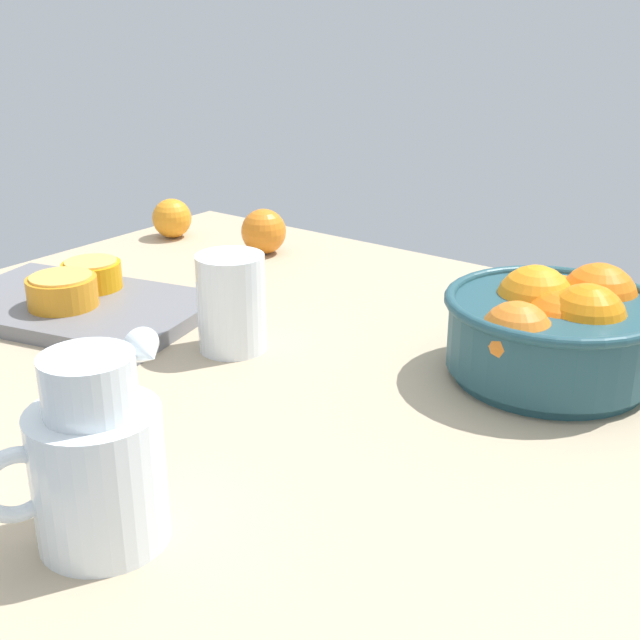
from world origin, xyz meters
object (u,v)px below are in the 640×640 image
juice_pitcher (98,471)px  second_glass (232,309)px  loose_orange_1 (264,231)px  cutting_board (77,307)px  orange_half_0 (62,291)px  loose_orange_2 (172,218)px  fruit_bowl (554,327)px  orange_half_1 (92,275)px

juice_pitcher → second_glass: 36.72cm
juice_pitcher → loose_orange_1: bearing=121.2°
juice_pitcher → cutting_board: (-40.33, 28.81, -4.87)cm
orange_half_0 → loose_orange_2: (-17.26, 35.10, -0.59)cm
fruit_bowl → juice_pitcher: size_ratio=1.45×
cutting_board → second_glass: bearing=9.3°
loose_orange_1 → second_glass: bearing=-54.9°
orange_half_0 → loose_orange_1: size_ratio=1.22×
juice_pitcher → loose_orange_1: (-38.69, 63.91, -2.26)cm
fruit_bowl → loose_orange_2: 74.16cm
second_glass → loose_orange_1: 38.21cm
orange_half_1 → loose_orange_1: loose_orange_1 is taller
cutting_board → loose_orange_2: (-16.81, 32.95, 2.33)cm
cutting_board → orange_half_0: bearing=-78.3°
cutting_board → orange_half_1: bearing=115.1°
orange_half_0 → orange_half_1: size_ratio=1.12×
second_glass → loose_orange_2: 49.81cm
loose_orange_2 → juice_pitcher: bearing=-47.2°
fruit_bowl → orange_half_1: (-58.06, -14.33, -1.86)cm
fruit_bowl → loose_orange_2: fruit_bowl is taller
juice_pitcher → second_glass: juice_pitcher is taller
orange_half_1 → loose_orange_2: 32.03cm
fruit_bowl → juice_pitcher: 50.13cm
cutting_board → fruit_bowl: bearing=18.6°
loose_orange_2 → cutting_board: bearing=-63.0°
loose_orange_2 → orange_half_0: bearing=-63.8°
orange_half_1 → loose_orange_2: size_ratio=1.18×
orange_half_1 → orange_half_0: bearing=-69.0°
orange_half_0 → orange_half_1: bearing=111.0°
second_glass → orange_half_0: (-23.14, -6.01, -1.03)cm
second_glass → cutting_board: bearing=-170.7°
fruit_bowl → loose_orange_1: size_ratio=3.23×
juice_pitcher → orange_half_0: 48.01cm
fruit_bowl → juice_pitcher: juice_pitcher is taller
orange_half_1 → second_glass: bearing=-1.4°
second_glass → fruit_bowl: bearing=24.8°
loose_orange_2 → second_glass: bearing=-35.8°
juice_pitcher → cutting_board: 49.80cm
cutting_board → loose_orange_2: loose_orange_2 is taller
second_glass → orange_half_1: bearing=178.6°
juice_pitcher → loose_orange_2: (-57.14, 61.75, -2.54)cm
orange_half_0 → loose_orange_1: loose_orange_1 is taller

